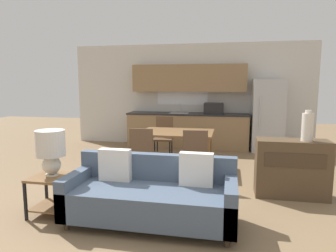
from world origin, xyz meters
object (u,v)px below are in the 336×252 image
object	(u,v)px
vase	(307,127)
dining_chair_far_left	(164,135)
table_lamp	(51,148)
credenza	(292,168)
couch	(152,195)
dining_chair_near_left	(143,152)
refrigerator	(267,116)
dining_chair_near_right	(195,154)
side_table	(51,189)
dining_table	(177,135)

from	to	relation	value
vase	dining_chair_far_left	xyz separation A→B (m)	(-2.52, 2.06, -0.55)
table_lamp	credenza	bearing A→B (deg)	21.59
couch	credenza	distance (m)	2.18
table_lamp	dining_chair_far_left	world-z (taller)	table_lamp
dining_chair_near_left	vase	bearing A→B (deg)	170.67
vase	dining_chair_far_left	world-z (taller)	vase
credenza	dining_chair_far_left	world-z (taller)	dining_chair_far_left
credenza	couch	bearing A→B (deg)	-146.14
refrigerator	couch	xyz separation A→B (m)	(-1.81, -4.30, -0.55)
dining_chair_far_left	dining_chair_near_left	distance (m)	1.71
couch	table_lamp	bearing A→B (deg)	-179.26
table_lamp	dining_chair_near_left	xyz separation A→B (m)	(0.75, 1.53, -0.35)
credenza	dining_chair_far_left	xyz separation A→B (m)	(-2.36, 2.01, 0.07)
vase	dining_chair_near_left	distance (m)	2.60
couch	vase	distance (m)	2.40
credenza	dining_chair_near_right	distance (m)	1.48
refrigerator	side_table	world-z (taller)	refrigerator
dining_chair_near_left	table_lamp	bearing A→B (deg)	62.25
side_table	refrigerator	bearing A→B (deg)	54.45
refrigerator	dining_chair_near_left	distance (m)	3.67
refrigerator	dining_chair_far_left	xyz separation A→B (m)	(-2.36, -1.08, -0.38)
dining_chair_near_right	couch	bearing A→B (deg)	71.24
refrigerator	dining_chair_near_left	bearing A→B (deg)	-130.21
refrigerator	dining_table	world-z (taller)	refrigerator
refrigerator	dining_chair_far_left	size ratio (longest dim) A/B	1.92
table_lamp	dining_chair_near_left	distance (m)	1.74
side_table	credenza	distance (m)	3.35
table_lamp	dining_chair_far_left	distance (m)	3.34
side_table	dining_chair_near_right	xyz separation A→B (m)	(1.65, 1.56, 0.16)
couch	dining_chair_near_right	bearing A→B (deg)	76.74
couch	vase	world-z (taller)	vase
dining_table	table_lamp	distance (m)	2.66
refrigerator	dining_chair_near_right	world-z (taller)	refrigerator
refrigerator	dining_chair_far_left	bearing A→B (deg)	-155.48
couch	side_table	xyz separation A→B (m)	(-1.30, -0.06, 0.01)
dining_table	credenza	distance (m)	2.23
refrigerator	dining_chair_near_left	world-z (taller)	refrigerator
dining_table	vase	xyz separation A→B (m)	(2.07, -1.18, 0.38)
dining_chair_far_left	dining_chair_near_left	size ratio (longest dim) A/B	1.00
refrigerator	dining_table	bearing A→B (deg)	-134.43
side_table	dining_chair_near_right	bearing A→B (deg)	43.36
dining_table	couch	distance (m)	2.37
couch	dining_chair_near_right	world-z (taller)	dining_chair_near_right
refrigerator	side_table	bearing A→B (deg)	-125.55
table_lamp	credenza	world-z (taller)	table_lamp
dining_chair_near_right	vase	bearing A→B (deg)	162.58
side_table	dining_chair_far_left	bearing A→B (deg)	77.14
credenza	dining_chair_near_right	size ratio (longest dim) A/B	1.11
couch	table_lamp	xyz separation A→B (m)	(-1.30, -0.02, 0.52)
refrigerator	couch	world-z (taller)	refrigerator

